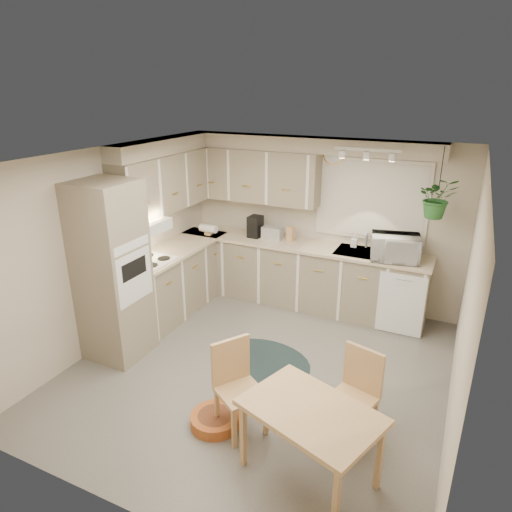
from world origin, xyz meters
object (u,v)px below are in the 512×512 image
at_px(braided_rug, 264,360).
at_px(chair_left, 241,390).
at_px(chair_back, 351,398).
at_px(pet_bed, 215,420).
at_px(dining_table, 309,443).
at_px(microwave, 395,245).

bearing_deg(braided_rug, chair_left, -76.59).
bearing_deg(chair_back, pet_bed, 34.15).
bearing_deg(chair_left, pet_bed, -44.42).
height_order(dining_table, braided_rug, dining_table).
xyz_separation_m(dining_table, microwave, (0.12, 2.89, 0.81)).
bearing_deg(pet_bed, chair_back, 18.03).
bearing_deg(microwave, braided_rug, -139.67).
distance_m(dining_table, chair_back, 0.62).
bearing_deg(braided_rug, pet_bed, -89.15).
bearing_deg(braided_rug, chair_back, -33.33).
bearing_deg(pet_bed, microwave, 67.39).
xyz_separation_m(chair_left, pet_bed, (-0.25, -0.05, -0.38)).
bearing_deg(microwave, dining_table, -105.03).
bearing_deg(pet_bed, dining_table, -10.99).
relative_size(chair_back, pet_bed, 1.80).
distance_m(dining_table, microwave, 3.00).
xyz_separation_m(dining_table, chair_back, (0.19, 0.58, 0.10)).
distance_m(chair_back, pet_bed, 1.31).
xyz_separation_m(chair_back, pet_bed, (-1.19, -0.39, -0.37)).
relative_size(chair_back, braided_rug, 0.75).
distance_m(braided_rug, pet_bed, 1.19).
height_order(chair_left, microwave, microwave).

